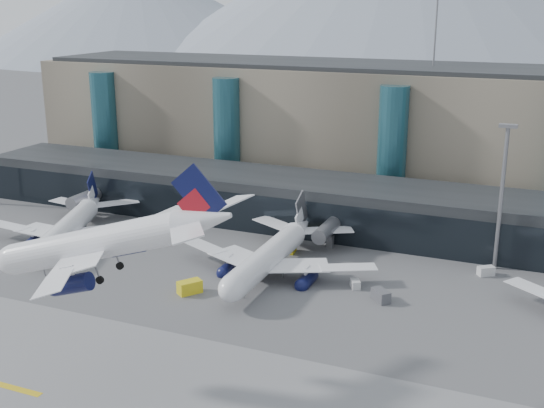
# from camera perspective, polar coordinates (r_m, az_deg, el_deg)

# --- Properties ---
(ground) EXTENTS (900.00, 900.00, 0.00)m
(ground) POSITION_cam_1_polar(r_m,az_deg,el_deg) (91.09, -4.56, -13.11)
(ground) COLOR #515154
(ground) RESTS_ON ground
(concourse) EXTENTS (170.00, 27.00, 10.00)m
(concourse) POSITION_cam_1_polar(r_m,az_deg,el_deg) (138.91, 6.28, -0.28)
(concourse) COLOR black
(concourse) RESTS_ON ground
(terminal_main) EXTENTS (130.00, 30.00, 31.00)m
(terminal_main) POSITION_cam_1_polar(r_m,az_deg,el_deg) (174.14, 1.52, 6.79)
(terminal_main) COLOR gray
(terminal_main) RESTS_ON ground
(teal_towers) EXTENTS (116.40, 19.40, 46.00)m
(teal_towers) POSITION_cam_1_polar(r_m,az_deg,el_deg) (156.23, 2.82, 5.11)
(teal_towers) COLOR #235663
(teal_towers) RESTS_ON ground
(mountain_ridge) EXTENTS (910.00, 400.00, 110.00)m
(mountain_ridge) POSITION_cam_1_polar(r_m,az_deg,el_deg) (450.53, 20.83, 15.65)
(mountain_ridge) COLOR gray
(mountain_ridge) RESTS_ON ground
(lightmast_mid) EXTENTS (3.00, 1.20, 25.60)m
(lightmast_mid) POSITION_cam_1_polar(r_m,az_deg,el_deg) (122.15, 18.69, 1.17)
(lightmast_mid) COLOR slate
(lightmast_mid) RESTS_ON ground
(hero_jet) EXTENTS (32.18, 32.52, 10.52)m
(hero_jet) POSITION_cam_1_polar(r_m,az_deg,el_deg) (78.07, -13.00, -2.46)
(hero_jet) COLOR white
(hero_jet) RESTS_ON ground
(jet_parked_left) EXTENTS (34.59, 36.76, 11.82)m
(jet_parked_left) POSITION_cam_1_polar(r_m,az_deg,el_deg) (139.24, -16.28, -1.04)
(jet_parked_left) COLOR white
(jet_parked_left) RESTS_ON ground
(jet_parked_mid) EXTENTS (38.29, 36.93, 12.33)m
(jet_parked_mid) POSITION_cam_1_polar(r_m,az_deg,el_deg) (118.09, 0.27, -3.41)
(jet_parked_mid) COLOR white
(jet_parked_mid) RESTS_ON ground
(veh_b) EXTENTS (2.09, 3.08, 1.67)m
(veh_b) POSITION_cam_1_polar(r_m,az_deg,el_deg) (127.45, 1.53, -3.71)
(veh_b) COLOR gold
(veh_b) RESTS_ON ground
(veh_c) EXTENTS (3.58, 3.58, 1.84)m
(veh_c) POSITION_cam_1_polar(r_m,az_deg,el_deg) (108.77, 9.09, -7.57)
(veh_c) COLOR #4E4E53
(veh_c) RESTS_ON ground
(veh_d) EXTENTS (3.12, 2.83, 1.59)m
(veh_d) POSITION_cam_1_polar(r_m,az_deg,el_deg) (122.67, 17.47, -5.37)
(veh_d) COLOR silver
(veh_d) RESTS_ON ground
(veh_f) EXTENTS (2.34, 3.83, 2.03)m
(veh_f) POSITION_cam_1_polar(r_m,az_deg,el_deg) (144.15, -15.97, -1.86)
(veh_f) COLOR #4E4E53
(veh_f) RESTS_ON ground
(veh_g) EXTENTS (2.30, 2.68, 1.35)m
(veh_g) POSITION_cam_1_polar(r_m,az_deg,el_deg) (113.06, 6.98, -6.65)
(veh_g) COLOR silver
(veh_g) RESTS_ON ground
(veh_h) EXTENTS (3.82, 4.26, 2.10)m
(veh_h) POSITION_cam_1_polar(r_m,az_deg,el_deg) (110.92, -6.90, -6.91)
(veh_h) COLOR gold
(veh_h) RESTS_ON ground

